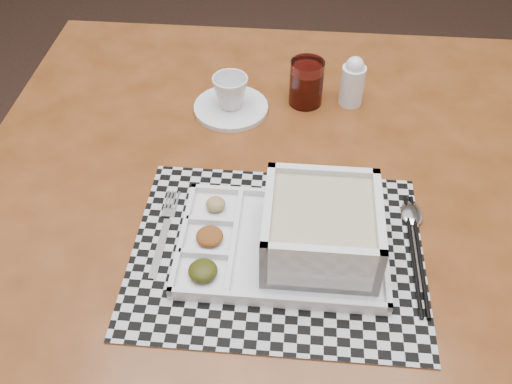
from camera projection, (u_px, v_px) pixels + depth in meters
floor at (48, 287)px, 1.86m from camera, size 5.00×5.00×0.00m
dining_table at (279, 226)px, 1.04m from camera, size 1.18×1.18×0.84m
placemat at (277, 252)px, 0.89m from camera, size 0.47×0.38×0.00m
serving_tray at (309, 234)px, 0.86m from camera, size 0.33×0.24×0.10m
fork at (164, 230)px, 0.92m from camera, size 0.03×0.19×0.00m
spoon at (412, 220)px, 0.93m from camera, size 0.04×0.18×0.01m
chopsticks at (416, 252)px, 0.88m from camera, size 0.03×0.24×0.01m
saucer at (231, 108)px, 1.15m from camera, size 0.15×0.15×0.01m
cup at (230, 92)px, 1.12m from camera, size 0.08×0.08×0.07m
juice_glass at (306, 84)px, 1.14m from camera, size 0.07×0.07×0.09m
creamer_bottle at (353, 82)px, 1.13m from camera, size 0.05×0.05×0.11m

